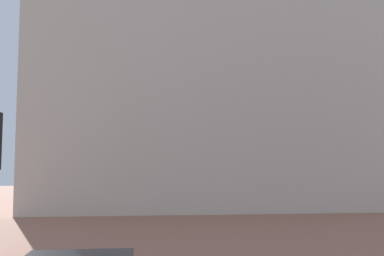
# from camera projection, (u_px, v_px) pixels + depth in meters

# --- Properties ---
(landmark_building) EXTENTS (27.63, 10.10, 36.11)m
(landmark_building) POSITION_uv_depth(u_px,v_px,m) (213.00, 70.00, 35.67)
(landmark_building) COLOR beige
(landmark_building) RESTS_ON ground_plane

